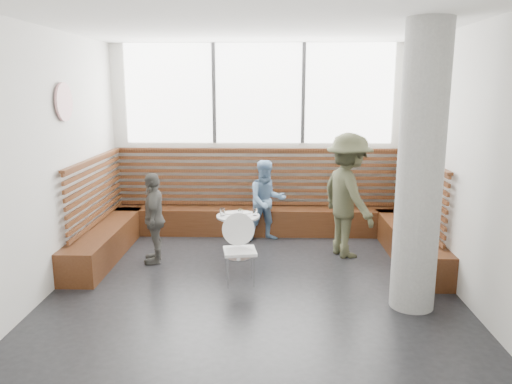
{
  "coord_description": "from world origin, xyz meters",
  "views": [
    {
      "loc": [
        0.2,
        -6.04,
        2.51
      ],
      "look_at": [
        0.0,
        1.0,
        1.0
      ],
      "focal_mm": 35.0,
      "sensor_mm": 36.0,
      "label": 1
    }
  ],
  "objects_px": {
    "child_back": "(267,201)",
    "child_left": "(154,218)",
    "concrete_column": "(420,170)",
    "cafe_chair": "(240,243)",
    "adult_man": "(348,196)",
    "cafe_table": "(238,228)"
  },
  "relations": [
    {
      "from": "cafe_table",
      "to": "child_left",
      "type": "relative_size",
      "value": 0.5
    },
    {
      "from": "concrete_column",
      "to": "child_left",
      "type": "height_order",
      "value": "concrete_column"
    },
    {
      "from": "cafe_table",
      "to": "child_back",
      "type": "distance_m",
      "value": 1.0
    },
    {
      "from": "cafe_chair",
      "to": "adult_man",
      "type": "distance_m",
      "value": 1.92
    },
    {
      "from": "concrete_column",
      "to": "cafe_table",
      "type": "distance_m",
      "value": 2.88
    },
    {
      "from": "concrete_column",
      "to": "cafe_table",
      "type": "xyz_separation_m",
      "value": [
        -2.11,
        1.59,
        -1.13
      ]
    },
    {
      "from": "concrete_column",
      "to": "cafe_chair",
      "type": "bearing_deg",
      "value": 161.42
    },
    {
      "from": "child_back",
      "to": "child_left",
      "type": "height_order",
      "value": "child_back"
    },
    {
      "from": "concrete_column",
      "to": "adult_man",
      "type": "distance_m",
      "value": 1.95
    },
    {
      "from": "cafe_chair",
      "to": "adult_man",
      "type": "xyz_separation_m",
      "value": [
        1.53,
        1.08,
        0.4
      ]
    },
    {
      "from": "cafe_chair",
      "to": "child_left",
      "type": "height_order",
      "value": "child_left"
    },
    {
      "from": "cafe_table",
      "to": "adult_man",
      "type": "relative_size",
      "value": 0.35
    },
    {
      "from": "adult_man",
      "to": "child_left",
      "type": "relative_size",
      "value": 1.41
    },
    {
      "from": "cafe_chair",
      "to": "concrete_column",
      "type": "bearing_deg",
      "value": -27.63
    },
    {
      "from": "concrete_column",
      "to": "cafe_chair",
      "type": "xyz_separation_m",
      "value": [
        -2.03,
        0.68,
        -1.08
      ]
    },
    {
      "from": "cafe_table",
      "to": "cafe_chair",
      "type": "xyz_separation_m",
      "value": [
        0.08,
        -0.91,
        0.06
      ]
    },
    {
      "from": "concrete_column",
      "to": "child_left",
      "type": "distance_m",
      "value": 3.71
    },
    {
      "from": "child_back",
      "to": "adult_man",
      "type": "bearing_deg",
      "value": -47.89
    },
    {
      "from": "child_left",
      "to": "cafe_table",
      "type": "bearing_deg",
      "value": 91.13
    },
    {
      "from": "child_back",
      "to": "child_left",
      "type": "distance_m",
      "value": 1.93
    },
    {
      "from": "concrete_column",
      "to": "adult_man",
      "type": "relative_size",
      "value": 1.74
    },
    {
      "from": "adult_man",
      "to": "child_left",
      "type": "bearing_deg",
      "value": 75.61
    }
  ]
}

